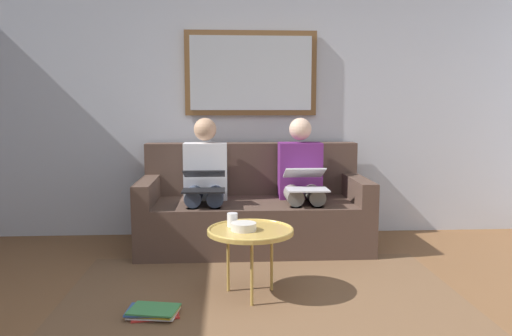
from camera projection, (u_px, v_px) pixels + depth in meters
wall_rear at (250, 100)px, 4.81m from camera, size 6.00×0.12×2.60m
area_rug at (264, 298)px, 3.23m from camera, size 2.60×1.80×0.01m
couch at (253, 211)px, 4.45m from camera, size 1.97×0.90×0.90m
framed_mirror at (251, 73)px, 4.68m from camera, size 1.24×0.05×0.79m
coffee_table at (251, 232)px, 3.22m from camera, size 0.56×0.56×0.46m
cup at (232, 220)px, 3.30m from camera, size 0.07×0.07×0.09m
bowl at (244, 227)px, 3.20m from camera, size 0.17×0.17×0.05m
person_left at (301, 179)px, 4.37m from camera, size 0.38×0.58×1.14m
laptop_silver at (306, 180)px, 4.14m from camera, size 0.34×0.40×0.17m
person_right at (205, 179)px, 4.32m from camera, size 0.38×0.58×1.14m
laptop_black at (204, 181)px, 4.09m from camera, size 0.34×0.38×0.16m
magazine_stack at (153, 311)px, 2.96m from camera, size 0.32×0.28×0.05m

